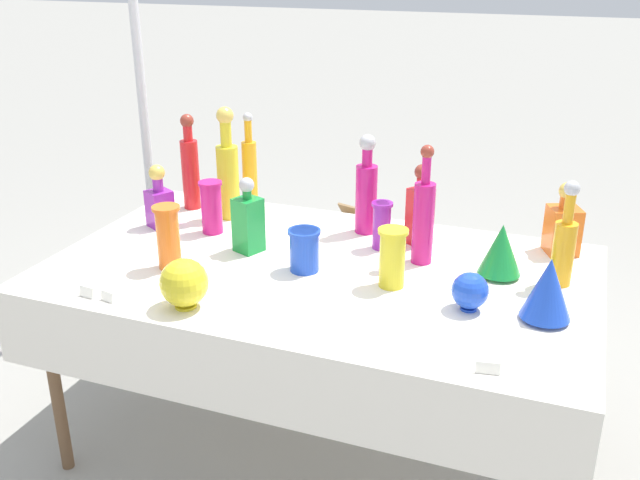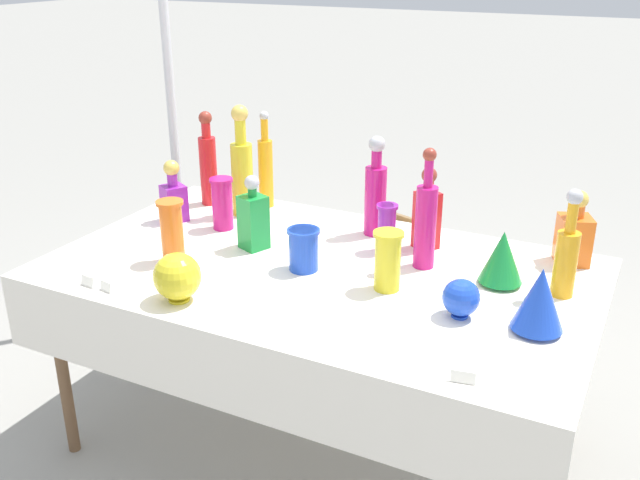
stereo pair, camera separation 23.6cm
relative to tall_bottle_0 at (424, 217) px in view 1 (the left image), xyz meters
name	(u,v)px [view 1 (the left image)]	position (x,y,z in m)	size (l,w,h in m)	color
ground_plane	(320,445)	(-0.32, -0.16, -0.93)	(40.00, 40.00, 0.00)	gray
display_table	(317,284)	(-0.32, -0.20, -0.22)	(1.86, 1.10, 0.76)	white
tall_bottle_0	(424,217)	(0.00, 0.00, 0.00)	(0.07, 0.07, 0.42)	#C61972
tall_bottle_1	(366,191)	(-0.27, 0.21, 0.00)	(0.08, 0.08, 0.39)	#C61972
tall_bottle_2	(190,168)	(-1.04, 0.21, 0.01)	(0.07, 0.07, 0.40)	red
tall_bottle_3	(228,172)	(-0.84, 0.16, 0.03)	(0.09, 0.09, 0.46)	yellow
tall_bottle_4	(564,244)	(0.47, -0.01, -0.03)	(0.07, 0.07, 0.35)	orange
tall_bottle_5	(250,170)	(-0.81, 0.30, 0.00)	(0.06, 0.06, 0.41)	orange
square_decanter_0	(563,225)	(0.45, 0.26, -0.06)	(0.14, 0.14, 0.27)	orange
square_decanter_1	(248,221)	(-0.61, -0.12, -0.05)	(0.11, 0.11, 0.28)	#198C38
square_decanter_2	(420,210)	(-0.05, 0.16, -0.04)	(0.11, 0.11, 0.31)	red
square_decanter_3	(159,201)	(-1.05, -0.02, -0.06)	(0.12, 0.12, 0.25)	purple
slender_vase_0	(392,256)	(-0.05, -0.22, -0.06)	(0.10, 0.10, 0.20)	yellow
slender_vase_1	(304,249)	(-0.36, -0.21, -0.09)	(0.11, 0.11, 0.15)	blue
slender_vase_2	(382,224)	(-0.17, 0.07, -0.07)	(0.08, 0.08, 0.18)	purple
slender_vase_3	(211,206)	(-0.82, -0.01, -0.06)	(0.09, 0.09, 0.21)	#C61972
slender_vase_4	(168,235)	(-0.80, -0.35, -0.05)	(0.09, 0.09, 0.22)	orange
fluted_vase_0	(501,250)	(0.27, -0.02, -0.07)	(0.14, 0.14, 0.19)	#198C38
fluted_vase_1	(548,289)	(0.44, -0.29, -0.06)	(0.15, 0.15, 0.20)	blue
round_bowl_0	(470,291)	(0.22, -0.30, -0.11)	(0.11, 0.11, 0.12)	blue
round_bowl_1	(184,283)	(-0.60, -0.59, -0.09)	(0.15, 0.15, 0.16)	yellow
price_tag_left	(488,368)	(0.33, -0.64, -0.15)	(0.06, 0.01, 0.03)	white
price_tag_center	(107,297)	(-0.85, -0.64, -0.15)	(0.05, 0.01, 0.03)	white
price_tag_right	(87,292)	(-0.93, -0.64, -0.15)	(0.06, 0.01, 0.04)	white
cardboard_box_behind_left	(357,261)	(-0.59, 1.14, -0.74)	(0.47, 0.49, 0.47)	tan
cardboard_box_behind_right	(384,290)	(-0.38, 0.91, -0.77)	(0.57, 0.47, 0.40)	tan
canopy_pole	(143,110)	(-1.47, 0.54, 0.15)	(0.18, 0.18, 2.69)	silver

